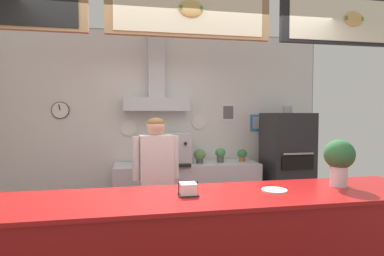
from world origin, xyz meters
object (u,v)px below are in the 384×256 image
Objects in this scene: pizza_oven at (287,168)px; potted_thyme at (220,154)px; shop_worker at (156,182)px; potted_sage at (200,155)px; napkin_holder at (188,190)px; potted_rosemary at (242,154)px; basil_vase at (339,159)px; potted_oregano at (149,153)px; espresso_machine at (173,148)px; condiment_plate at (274,190)px.

potted_thyme is at bearing 171.65° from pizza_oven.
potted_sage is (0.72, 1.00, 0.15)m from shop_worker.
pizza_oven is at bearing 47.49° from napkin_holder.
shop_worker is 10.73× the size of napkin_holder.
pizza_oven reaches higher than potted_rosemary.
basil_vase is at bearing 134.61° from shop_worker.
shop_worker is (-2.04, -0.85, 0.05)m from pizza_oven.
potted_oregano is 2.68m from basil_vase.
espresso_machine is 1.08m from potted_rosemary.
potted_oregano reaches higher than condiment_plate.
condiment_plate is (-1.19, -2.07, 0.22)m from pizza_oven.
espresso_machine is at bearing 175.02° from pizza_oven.
pizza_oven is 8.50× the size of potted_sage.
potted_rosemary is at bearing 164.01° from pizza_oven.
potted_thyme is 1.16× the size of potted_rosemary.
potted_sage is (0.74, -0.06, -0.05)m from potted_oregano.
shop_worker is 2.90× the size of espresso_machine.
espresso_machine is at bearing -9.06° from potted_oregano.
espresso_machine is at bearing 117.68° from basil_vase.
potted_oregano reaches higher than potted_rosemary.
napkin_holder reaches higher than potted_sage.
espresso_machine is 2.68× the size of potted_sage.
shop_worker is at bearing 141.47° from basil_vase.
potted_oregano is 1.37× the size of condiment_plate.
potted_rosemary is at bearing 3.41° from potted_sage.
pizza_oven is 8.15× the size of potted_thyme.
shop_worker reaches higher than potted_thyme.
condiment_plate is (-0.54, -2.25, 0.03)m from potted_rosemary.
potted_sage reaches higher than potted_rosemary.
potted_sage is 2.30m from basil_vase.
pizza_oven reaches higher than potted_sage.
condiment_plate is at bearing -76.58° from espresso_machine.
pizza_oven is 2.15m from basil_vase.
basil_vase is 0.65m from condiment_plate.
shop_worker is 7.78× the size of potted_sage.
potted_sage is 0.68m from potted_rosemary.
shop_worker is at bearing 125.12° from condiment_plate.
potted_oregano is 1.26× the size of potted_thyme.
potted_thyme is at bearing -173.85° from potted_rosemary.
shop_worker is 8.69× the size of potted_rosemary.
napkin_holder is (-0.17, -2.21, -0.06)m from espresso_machine.
potted_thyme is at bearing 85.24° from condiment_plate.
condiment_plate is (0.14, -2.21, 0.02)m from potted_sage.
espresso_machine is 2.58× the size of potted_thyme.
shop_worker is 1.23m from napkin_holder.
potted_thyme is (1.04, 1.00, 0.16)m from shop_worker.
pizza_oven is 6.46× the size of potted_oregano.
napkin_holder is (-1.24, -2.24, 0.06)m from potted_rosemary.
shop_worker is 1.91m from basil_vase.
potted_rosemary is (0.36, 0.04, -0.02)m from potted_thyme.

